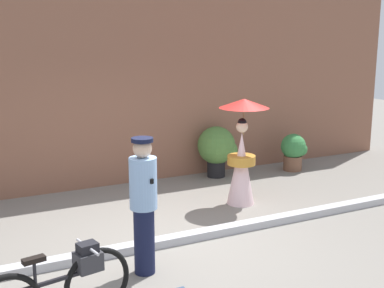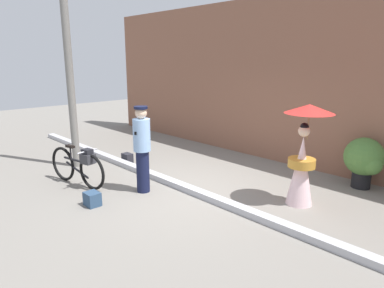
{
  "view_description": "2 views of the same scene",
  "coord_description": "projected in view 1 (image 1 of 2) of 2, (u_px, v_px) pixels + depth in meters",
  "views": [
    {
      "loc": [
        -2.78,
        -6.25,
        2.97
      ],
      "look_at": [
        0.63,
        0.61,
        1.29
      ],
      "focal_mm": 47.83,
      "sensor_mm": 36.0,
      "label": 1
    },
    {
      "loc": [
        4.84,
        -4.49,
        2.62
      ],
      "look_at": [
        -0.03,
        0.11,
        0.98
      ],
      "focal_mm": 32.5,
      "sensor_mm": 36.0,
      "label": 2
    }
  ],
  "objects": [
    {
      "name": "person_with_parasol",
      "position": [
        242.0,
        150.0,
        8.87
      ],
      "size": [
        0.87,
        0.87,
        1.86
      ],
      "color": "silver",
      "rests_on": "ground_plane"
    },
    {
      "name": "person_officer",
      "position": [
        144.0,
        202.0,
        6.26
      ],
      "size": [
        0.34,
        0.38,
        1.74
      ],
      "color": "#141938",
      "rests_on": "ground_plane"
    },
    {
      "name": "bicycle_near_officer",
      "position": [
        60.0,
        288.0,
        5.16
      ],
      "size": [
        1.71,
        0.51,
        0.85
      ],
      "color": "black",
      "rests_on": "ground_plane"
    },
    {
      "name": "ground_plane",
      "position": [
        172.0,
        244.0,
        7.32
      ],
      "size": [
        30.0,
        30.0,
        0.0
      ],
      "primitive_type": "plane",
      "color": "gray"
    },
    {
      "name": "potted_plant_by_door",
      "position": [
        294.0,
        150.0,
        11.14
      ],
      "size": [
        0.56,
        0.54,
        0.81
      ],
      "color": "brown",
      "rests_on": "ground_plane"
    },
    {
      "name": "building_wall",
      "position": [
        99.0,
        80.0,
        9.81
      ],
      "size": [
        14.0,
        0.4,
        4.15
      ],
      "primitive_type": "cube",
      "color": "brown",
      "rests_on": "ground_plane"
    },
    {
      "name": "sidewalk_curb",
      "position": [
        172.0,
        240.0,
        7.3
      ],
      "size": [
        14.0,
        0.2,
        0.12
      ],
      "primitive_type": "cube",
      "color": "#B2B2B7",
      "rests_on": "ground_plane"
    },
    {
      "name": "potted_plant_small",
      "position": [
        218.0,
        148.0,
        10.62
      ],
      "size": [
        0.81,
        0.79,
        1.06
      ],
      "color": "black",
      "rests_on": "ground_plane"
    }
  ]
}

